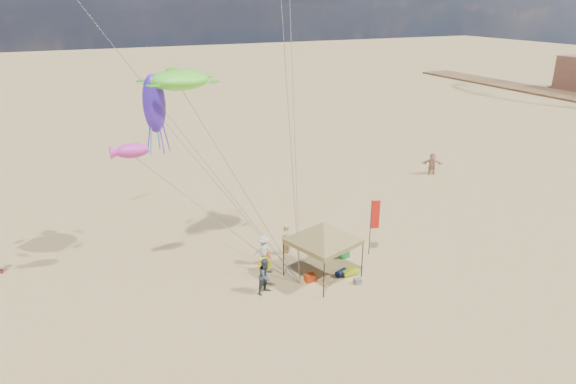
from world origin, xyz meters
The scene contains 18 objects.
ground centered at (0.00, 0.00, 0.00)m, with size 280.00×280.00×0.00m, color tan.
canopy_tent centered at (0.88, 0.66, 2.95)m, with size 5.47×5.47×3.54m.
feather_flag centered at (4.58, 1.67, 2.19)m, with size 0.49×0.17×3.29m.
cooler_red centered at (0.07, 0.49, 0.19)m, with size 0.54×0.38×0.38m, color #BB350E.
cooler_blue centered at (2.91, 3.89, 0.19)m, with size 0.54×0.38×0.38m, color #131C9E.
bag_navy centered at (1.78, 0.28, 0.18)m, with size 0.36×0.36×0.60m, color #0D193B.
bag_orange centered at (-1.05, 3.49, 0.18)m, with size 0.36×0.36×0.60m, color #DF3F0C.
chair_green centered at (2.96, 2.04, 0.35)m, with size 0.50×0.50×0.70m, color #178337.
chair_yellow centered at (-1.62, 2.40, 0.35)m, with size 0.50×0.50×0.70m, color yellow.
crate_grey centered at (2.12, -0.76, 0.14)m, with size 0.34×0.30×0.28m, color slate.
beach_cart centered at (2.25, 0.21, 0.20)m, with size 0.90×0.50×0.24m, color #B2CC16.
person_near_a centered at (0.16, 3.68, 0.92)m, with size 0.67×0.44×1.84m, color tan.
person_near_b centered at (-2.37, 0.45, 0.91)m, with size 0.89×0.69×1.83m, color #323A45.
person_near_c centered at (-1.40, 3.15, 0.83)m, with size 1.07×0.62×1.66m, color silver.
person_far_c centered at (16.78, 11.32, 0.91)m, with size 1.69×0.54×1.82m, color tan.
turtle_kite centered at (-4.61, 5.88, 9.68)m, with size 2.96×2.37×0.99m, color #60FF30.
fish_kite centered at (-7.34, 4.92, 6.64)m, with size 1.61×0.81×0.72m, color #E232AE.
squid_kite centered at (-5.92, 5.99, 8.59)m, with size 1.12×1.12×2.92m, color #4D25DB.
Camera 1 is at (-10.50, -19.61, 13.46)m, focal length 31.86 mm.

